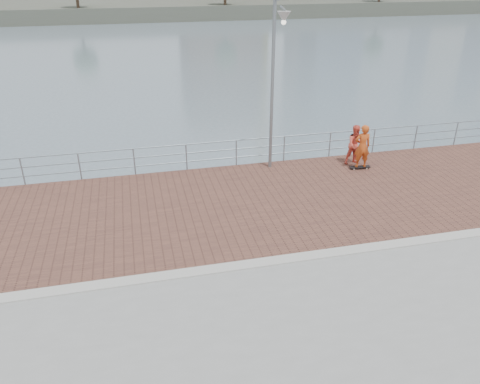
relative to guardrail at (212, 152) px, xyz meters
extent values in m
plane|color=slate|center=(0.00, -7.00, -2.69)|extent=(400.00, 400.00, 0.00)
cube|color=brown|center=(0.00, -3.40, -0.68)|extent=(40.00, 6.80, 0.02)
cube|color=#B7B5AD|center=(0.00, -7.00, -0.66)|extent=(40.00, 0.40, 0.06)
cylinder|color=#8C9EA8|center=(-7.18, 0.00, -0.14)|extent=(0.06, 0.06, 1.10)
cylinder|color=#8C9EA8|center=(-5.13, 0.00, -0.14)|extent=(0.06, 0.06, 1.10)
cylinder|color=#8C9EA8|center=(-3.08, 0.00, -0.14)|extent=(0.06, 0.06, 1.10)
cylinder|color=#8C9EA8|center=(-1.03, 0.00, -0.14)|extent=(0.06, 0.06, 1.10)
cylinder|color=#8C9EA8|center=(1.03, 0.00, -0.14)|extent=(0.06, 0.06, 1.10)
cylinder|color=#8C9EA8|center=(3.08, 0.00, -0.14)|extent=(0.06, 0.06, 1.10)
cylinder|color=#8C9EA8|center=(5.13, 0.00, -0.14)|extent=(0.06, 0.06, 1.10)
cylinder|color=#8C9EA8|center=(7.18, 0.00, -0.14)|extent=(0.06, 0.06, 1.10)
cylinder|color=#8C9EA8|center=(9.24, 0.00, -0.14)|extent=(0.06, 0.06, 1.10)
cylinder|color=#8C9EA8|center=(11.29, 0.00, -0.14)|extent=(0.06, 0.06, 1.10)
cylinder|color=#8C9EA8|center=(0.00, 0.00, 0.41)|extent=(39.00, 0.05, 0.05)
cylinder|color=#8C9EA8|center=(0.00, 0.00, 0.03)|extent=(39.00, 0.05, 0.05)
cylinder|color=#8C9EA8|center=(0.00, 0.00, -0.33)|extent=(39.00, 0.05, 0.05)
cylinder|color=gray|center=(2.32, -0.50, 2.51)|extent=(0.13, 0.13, 6.41)
cylinder|color=gray|center=(2.32, -1.03, 5.72)|extent=(0.08, 1.07, 0.08)
cone|color=#B2B2AD|center=(2.32, -1.57, 5.51)|extent=(0.47, 0.47, 0.37)
cube|color=black|center=(5.83, -1.54, -0.59)|extent=(0.86, 0.30, 0.03)
cylinder|color=beige|center=(5.56, -1.59, -0.64)|extent=(0.07, 0.05, 0.06)
cylinder|color=beige|center=(6.09, -1.64, -0.64)|extent=(0.07, 0.05, 0.06)
cylinder|color=beige|center=(5.57, -1.44, -0.64)|extent=(0.07, 0.05, 0.06)
cylinder|color=beige|center=(6.11, -1.49, -0.64)|extent=(0.07, 0.05, 0.06)
imported|color=#D0511B|center=(5.83, -1.54, 0.30)|extent=(0.69, 0.49, 1.78)
imported|color=#F05B46|center=(5.83, -0.99, 0.16)|extent=(0.84, 0.67, 1.66)
camera|label=1|loc=(-2.94, -17.42, 6.96)|focal=35.00mm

